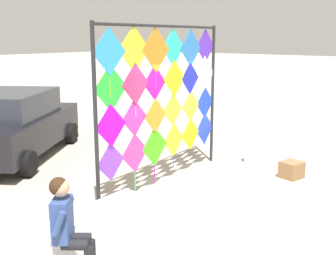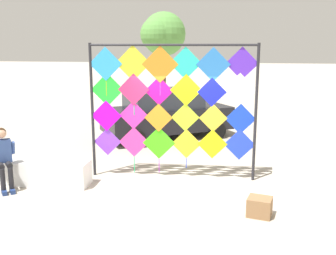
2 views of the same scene
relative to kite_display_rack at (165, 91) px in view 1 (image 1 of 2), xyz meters
name	(u,v)px [view 1 (image 1 of 2)]	position (x,y,z in m)	size (l,w,h in m)	color
ground	(197,186)	(0.26, -0.65, -1.95)	(120.00, 120.00, 0.00)	#ADA393
plaza_ledge_left	(57,248)	(-3.45, -0.92, -1.67)	(3.23, 0.59, 0.57)	white
plaza_ledge_right	(283,140)	(3.96, -0.92, -1.67)	(3.23, 0.59, 0.57)	white
kite_display_rack	(165,91)	(0.00, 0.00, 0.00)	(4.00, 0.27, 3.28)	#232328
seated_vendor	(69,224)	(-3.61, -1.40, -1.13)	(0.66, 0.69, 1.42)	black
parked_car	(15,124)	(-0.80, 4.21, -1.09)	(4.69, 3.94, 1.70)	black
cardboard_box_large	(292,170)	(1.98, -1.97, -1.77)	(0.45, 0.40, 0.36)	olive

